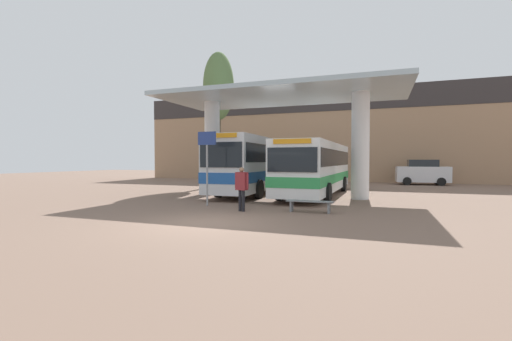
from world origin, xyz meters
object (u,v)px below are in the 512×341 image
object	(u,v)px
transit_bus_center_bay	(316,166)
info_sign_platform	(207,153)
transit_bus_left_bay	(259,163)
pedestrian_waiting	(242,184)
poplar_tree_behind_left	(219,88)
parked_car_street	(422,173)
waiting_bench_near_pillar	(310,204)

from	to	relation	value
transit_bus_center_bay	info_sign_platform	size ratio (longest dim) A/B	3.35
transit_bus_left_bay	pedestrian_waiting	distance (m)	8.60
transit_bus_left_bay	info_sign_platform	world-z (taller)	transit_bus_left_bay
transit_bus_center_bay	transit_bus_left_bay	bearing A→B (deg)	-9.39
transit_bus_center_bay	poplar_tree_behind_left	size ratio (longest dim) A/B	1.05
info_sign_platform	pedestrian_waiting	world-z (taller)	info_sign_platform
pedestrian_waiting	parked_car_street	distance (m)	21.03
transit_bus_left_bay	parked_car_street	xyz separation A→B (m)	(10.80, 10.91, -0.87)
waiting_bench_near_pillar	info_sign_platform	xyz separation A→B (m)	(-4.81, 0.37, 2.04)
pedestrian_waiting	transit_bus_center_bay	bearing A→B (deg)	91.01
info_sign_platform	poplar_tree_behind_left	xyz separation A→B (m)	(-4.85, 10.99, 5.51)
transit_bus_center_bay	waiting_bench_near_pillar	distance (m)	7.06
transit_bus_center_bay	pedestrian_waiting	xyz separation A→B (m)	(-1.69, -7.57, -0.62)
transit_bus_left_bay	waiting_bench_near_pillar	world-z (taller)	transit_bus_left_bay
info_sign_platform	poplar_tree_behind_left	bearing A→B (deg)	113.81
poplar_tree_behind_left	parked_car_street	xyz separation A→B (m)	(15.60, 7.13, -6.86)
transit_bus_left_bay	transit_bus_center_bay	size ratio (longest dim) A/B	1.08
pedestrian_waiting	poplar_tree_behind_left	world-z (taller)	poplar_tree_behind_left
transit_bus_center_bay	info_sign_platform	xyz separation A→B (m)	(-3.84, -6.49, 0.67)
waiting_bench_near_pillar	poplar_tree_behind_left	distance (m)	16.71
waiting_bench_near_pillar	pedestrian_waiting	distance (m)	2.84
transit_bus_center_bay	poplar_tree_behind_left	bearing A→B (deg)	-26.38
transit_bus_left_bay	waiting_bench_near_pillar	bearing A→B (deg)	120.99
waiting_bench_near_pillar	poplar_tree_behind_left	xyz separation A→B (m)	(-9.65, 11.35, 7.55)
info_sign_platform	pedestrian_waiting	bearing A→B (deg)	-26.50
waiting_bench_near_pillar	parked_car_street	size ratio (longest dim) A/B	0.45
transit_bus_center_bay	poplar_tree_behind_left	distance (m)	11.57
transit_bus_left_bay	info_sign_platform	size ratio (longest dim) A/B	3.62
pedestrian_waiting	waiting_bench_near_pillar	bearing A→B (deg)	28.45
transit_bus_center_bay	poplar_tree_behind_left	world-z (taller)	poplar_tree_behind_left
info_sign_platform	poplar_tree_behind_left	size ratio (longest dim) A/B	0.31
parked_car_street	waiting_bench_near_pillar	bearing A→B (deg)	-110.18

